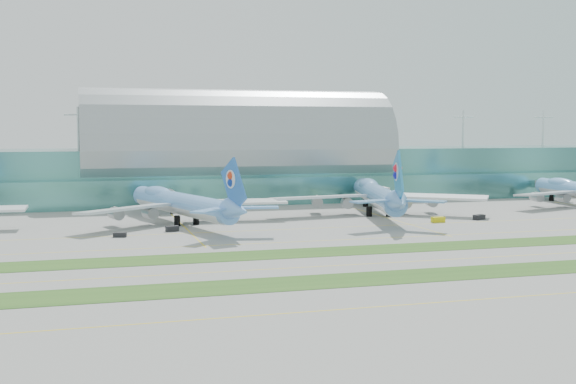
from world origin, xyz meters
name	(u,v)px	position (x,y,z in m)	size (l,w,h in m)	color
ground	(355,252)	(0.00, 0.00, 0.00)	(700.00, 700.00, 0.00)	gray
terminal	(237,163)	(0.01, 128.79, 14.23)	(340.00, 69.10, 36.00)	#3D7A75
grass_strip_near	(408,276)	(0.00, -28.00, 0.04)	(420.00, 12.00, 0.08)	#2D591E
grass_strip_far	(351,251)	(0.00, 2.00, 0.04)	(420.00, 12.00, 0.08)	#2D591E
taxiline_a	(462,301)	(0.00, -48.00, 0.01)	(420.00, 0.35, 0.01)	yellow
taxiline_b	(379,263)	(0.00, -14.00, 0.01)	(420.00, 0.35, 0.01)	yellow
taxiline_c	(328,240)	(0.00, 18.00, 0.01)	(420.00, 0.35, 0.01)	yellow
taxiline_d	(303,229)	(0.00, 40.00, 0.01)	(420.00, 0.35, 0.01)	yellow
airliner_b	(180,202)	(-31.32, 60.15, 6.35)	(63.16, 73.19, 20.59)	#6EA9F2
airliner_c	(377,194)	(32.74, 65.03, 6.78)	(68.40, 78.88, 21.97)	#5F96D2
gse_c	(120,235)	(-49.77, 37.77, 0.59)	(3.28, 1.81, 1.19)	black
gse_d	(172,229)	(-35.63, 44.30, 0.76)	(3.42, 1.57, 1.51)	black
gse_e	(438,220)	(42.72, 42.05, 0.82)	(4.04, 1.72, 1.64)	#D3C70C
gse_f	(479,217)	(57.79, 44.34, 0.76)	(3.69, 1.94, 1.53)	black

